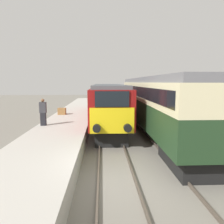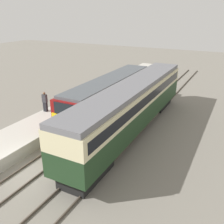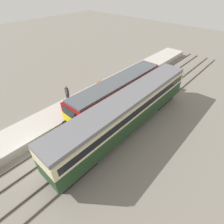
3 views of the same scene
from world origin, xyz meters
The scene contains 8 objects.
ground_plane centered at (0.00, 0.00, 0.00)m, with size 120.00×120.00×0.00m, color slate.
platform_left centered at (-3.30, 8.00, 0.46)m, with size 3.50×50.00×0.91m.
rails_near_track centered at (0.00, 5.00, 0.07)m, with size 1.51×60.00×0.14m.
rails_far_track centered at (3.40, 5.00, 0.07)m, with size 1.50×60.00×0.14m.
locomotive centered at (0.00, 10.93, 2.06)m, with size 2.70×14.38×3.66m.
passenger_carriage centered at (3.40, 8.35, 2.53)m, with size 2.75×18.30×4.19m.
person_on_platform centered at (-4.56, 6.88, 1.84)m, with size 0.44×0.26×1.85m.
luggage_crate centered at (-4.24, 12.03, 1.21)m, with size 0.70×0.56×0.60m.
Camera 3 is at (11.44, -2.75, 12.99)m, focal length 28.00 mm.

